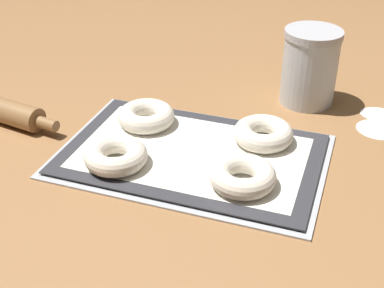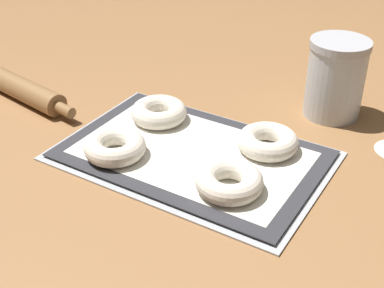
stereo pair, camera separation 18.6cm
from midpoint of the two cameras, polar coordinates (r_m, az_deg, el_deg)
name	(u,v)px [view 1 (the left image)]	position (r m, az deg, el deg)	size (l,w,h in m)	color
ground_plane	(190,155)	(1.05, -5.26, -1.46)	(2.80, 2.80, 0.00)	olive
baking_tray	(192,155)	(1.05, -5.07, -1.52)	(0.52, 0.34, 0.01)	#B2B5BA
baking_mat	(192,153)	(1.04, -5.08, -1.27)	(0.49, 0.31, 0.00)	#333338
bagel_front_left	(116,155)	(1.02, -13.35, -1.50)	(0.12, 0.12, 0.04)	silver
bagel_front_right	(243,176)	(0.94, -0.17, -3.77)	(0.12, 0.12, 0.04)	silver
bagel_back_left	(146,116)	(1.14, -9.57, 2.72)	(0.12, 0.12, 0.04)	silver
bagel_back_right	(263,133)	(1.06, 2.72, 0.87)	(0.12, 0.12, 0.04)	silver
flour_canister	(310,67)	(1.22, 8.28, 7.97)	(0.13, 0.13, 0.17)	silver
flour_patch_near	(379,114)	(1.24, 15.41, 2.90)	(0.08, 0.07, 0.00)	white
flour_patch_far	(379,129)	(1.18, 15.18, 1.34)	(0.09, 0.09, 0.00)	white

